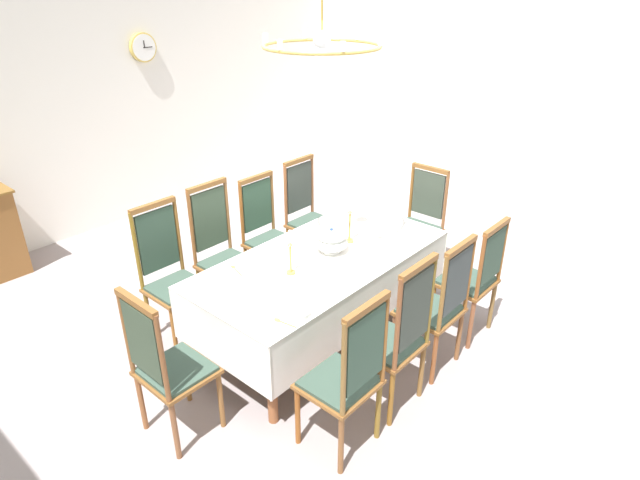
{
  "coord_description": "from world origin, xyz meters",
  "views": [
    {
      "loc": [
        -2.85,
        -2.74,
        2.78
      ],
      "look_at": [
        -0.12,
        -0.33,
        0.97
      ],
      "focal_mm": 30.28,
      "sensor_mm": 36.0,
      "label": 1
    }
  ],
  "objects_px": {
    "chair_north_c": "(267,233)",
    "soup_tureen": "(331,240)",
    "chair_south_a": "(348,375)",
    "bowl_near_left": "(247,262)",
    "chair_north_d": "(308,214)",
    "chair_north_a": "(170,273)",
    "spoon_secondary": "(280,321)",
    "chair_south_b": "(397,335)",
    "chair_head_east": "(419,220)",
    "spoon_primary": "(234,268)",
    "bowl_near_right": "(296,312)",
    "mounted_clock": "(143,47)",
    "chair_south_d": "(474,276)",
    "chair_head_west": "(166,365)",
    "candlestick_west": "(290,256)",
    "chandelier": "(322,45)",
    "dining_table": "(322,265)",
    "chair_south_c": "(438,304)",
    "candlestick_east": "(350,225)",
    "chair_north_b": "(221,250)"
  },
  "relations": [
    {
      "from": "chair_north_c",
      "to": "soup_tureen",
      "type": "relative_size",
      "value": 4.21
    },
    {
      "from": "chair_south_a",
      "to": "bowl_near_left",
      "type": "bearing_deg",
      "value": 75.44
    },
    {
      "from": "bowl_near_left",
      "to": "chair_north_d",
      "type": "bearing_deg",
      "value": 23.45
    },
    {
      "from": "chair_north_a",
      "to": "spoon_secondary",
      "type": "xyz_separation_m",
      "value": [
        -0.04,
        -1.31,
        0.16
      ]
    },
    {
      "from": "chair_south_a",
      "to": "chair_south_b",
      "type": "bearing_deg",
      "value": -0.23
    },
    {
      "from": "chair_north_c",
      "to": "chair_north_a",
      "type": "bearing_deg",
      "value": -0.21
    },
    {
      "from": "chair_head_east",
      "to": "chair_south_b",
      "type": "bearing_deg",
      "value": 117.69
    },
    {
      "from": "spoon_primary",
      "to": "chair_south_a",
      "type": "bearing_deg",
      "value": -83.43
    },
    {
      "from": "chair_north_d",
      "to": "bowl_near_right",
      "type": "distance_m",
      "value": 2.06
    },
    {
      "from": "spoon_secondary",
      "to": "mounted_clock",
      "type": "distance_m",
      "value": 4.28
    },
    {
      "from": "chair_north_c",
      "to": "chair_head_east",
      "type": "distance_m",
      "value": 1.52
    },
    {
      "from": "spoon_secondary",
      "to": "mounted_clock",
      "type": "xyz_separation_m",
      "value": [
        1.58,
        3.78,
        1.25
      ]
    },
    {
      "from": "chair_north_d",
      "to": "soup_tureen",
      "type": "bearing_deg",
      "value": 51.79
    },
    {
      "from": "chair_south_a",
      "to": "chair_south_d",
      "type": "height_order",
      "value": "chair_south_a"
    },
    {
      "from": "chair_south_d",
      "to": "chair_head_east",
      "type": "relative_size",
      "value": 0.97
    },
    {
      "from": "spoon_primary",
      "to": "chair_head_west",
      "type": "bearing_deg",
      "value": -141.01
    },
    {
      "from": "soup_tureen",
      "to": "spoon_secondary",
      "type": "xyz_separation_m",
      "value": [
        -0.97,
        -0.38,
        -0.1
      ]
    },
    {
      "from": "candlestick_west",
      "to": "chandelier",
      "type": "height_order",
      "value": "chandelier"
    },
    {
      "from": "chair_north_d",
      "to": "chair_head_east",
      "type": "height_order",
      "value": "chair_north_d"
    },
    {
      "from": "chair_north_a",
      "to": "chair_south_a",
      "type": "bearing_deg",
      "value": 90.0
    },
    {
      "from": "soup_tureen",
      "to": "chair_head_west",
      "type": "bearing_deg",
      "value": 180.0
    },
    {
      "from": "candlestick_west",
      "to": "spoon_primary",
      "type": "distance_m",
      "value": 0.46
    },
    {
      "from": "bowl_near_right",
      "to": "dining_table",
      "type": "bearing_deg",
      "value": 29.68
    },
    {
      "from": "bowl_near_left",
      "to": "spoon_primary",
      "type": "relative_size",
      "value": 0.98
    },
    {
      "from": "dining_table",
      "to": "chandelier",
      "type": "bearing_deg",
      "value": -89.9
    },
    {
      "from": "chair_head_west",
      "to": "chair_head_east",
      "type": "relative_size",
      "value": 1.02
    },
    {
      "from": "chair_south_c",
      "to": "soup_tureen",
      "type": "height_order",
      "value": "chair_south_c"
    },
    {
      "from": "chair_head_west",
      "to": "chair_head_east",
      "type": "height_order",
      "value": "chair_head_west"
    },
    {
      "from": "chair_south_d",
      "to": "bowl_near_right",
      "type": "relative_size",
      "value": 5.66
    },
    {
      "from": "dining_table",
      "to": "chair_south_c",
      "type": "distance_m",
      "value": 0.96
    },
    {
      "from": "chair_head_east",
      "to": "spoon_secondary",
      "type": "relative_size",
      "value": 6.18
    },
    {
      "from": "candlestick_west",
      "to": "spoon_secondary",
      "type": "xyz_separation_m",
      "value": [
        -0.5,
        -0.38,
        -0.14
      ]
    },
    {
      "from": "chair_south_d",
      "to": "chair_south_b",
      "type": "bearing_deg",
      "value": -179.6
    },
    {
      "from": "chair_head_west",
      "to": "candlestick_east",
      "type": "xyz_separation_m",
      "value": [
        1.83,
        -0.0,
        0.33
      ]
    },
    {
      "from": "chair_south_a",
      "to": "chair_north_b",
      "type": "xyz_separation_m",
      "value": [
        0.53,
        1.85,
        0.02
      ]
    },
    {
      "from": "chair_north_a",
      "to": "candlestick_west",
      "type": "xyz_separation_m",
      "value": [
        0.46,
        -0.92,
        0.3
      ]
    },
    {
      "from": "chair_north_b",
      "to": "chair_north_d",
      "type": "distance_m",
      "value": 1.12
    },
    {
      "from": "chair_north_c",
      "to": "candlestick_east",
      "type": "height_order",
      "value": "candlestick_east"
    },
    {
      "from": "mounted_clock",
      "to": "chandelier",
      "type": "height_order",
      "value": "chandelier"
    },
    {
      "from": "chair_head_east",
      "to": "candlestick_west",
      "type": "height_order",
      "value": "candlestick_west"
    },
    {
      "from": "dining_table",
      "to": "spoon_primary",
      "type": "relative_size",
      "value": 12.39
    },
    {
      "from": "chair_south_a",
      "to": "chair_south_d",
      "type": "xyz_separation_m",
      "value": [
        1.65,
        0.01,
        -0.03
      ]
    },
    {
      "from": "bowl_near_left",
      "to": "bowl_near_right",
      "type": "distance_m",
      "value": 0.8
    },
    {
      "from": "chair_south_a",
      "to": "chair_head_west",
      "type": "bearing_deg",
      "value": 126.06
    },
    {
      "from": "chair_south_d",
      "to": "bowl_near_right",
      "type": "bearing_deg",
      "value": 162.07
    },
    {
      "from": "chair_north_c",
      "to": "chair_north_d",
      "type": "distance_m",
      "value": 0.57
    },
    {
      "from": "candlestick_west",
      "to": "candlestick_east",
      "type": "bearing_deg",
      "value": -0.0
    },
    {
      "from": "chair_north_a",
      "to": "bowl_near_left",
      "type": "height_order",
      "value": "chair_north_a"
    },
    {
      "from": "candlestick_west",
      "to": "bowl_near_right",
      "type": "relative_size",
      "value": 1.92
    },
    {
      "from": "soup_tureen",
      "to": "chandelier",
      "type": "distance_m",
      "value": 1.5
    }
  ]
}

